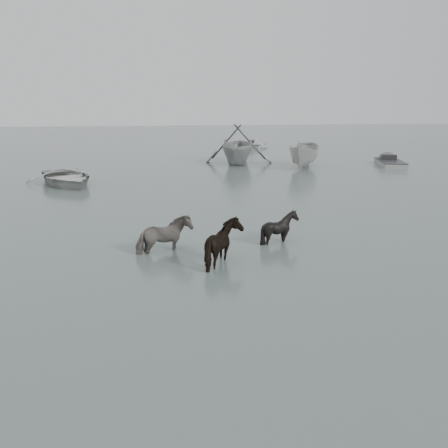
{
  "coord_description": "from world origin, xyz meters",
  "views": [
    {
      "loc": [
        -1.6,
        -15.42,
        5.33
      ],
      "look_at": [
        0.25,
        0.9,
        1.0
      ],
      "focal_mm": 40.0,
      "sensor_mm": 36.0,
      "label": 1
    }
  ],
  "objects_px": {
    "pony_dark": "(225,239)",
    "pony_pinto": "(163,229)",
    "pony_black": "(280,223)",
    "rowboat_lead": "(66,176)"
  },
  "relations": [
    {
      "from": "pony_pinto",
      "to": "pony_dark",
      "type": "height_order",
      "value": "pony_dark"
    },
    {
      "from": "pony_dark",
      "to": "pony_black",
      "type": "xyz_separation_m",
      "value": [
        2.28,
        2.19,
        -0.1
      ]
    },
    {
      "from": "pony_dark",
      "to": "pony_black",
      "type": "relative_size",
      "value": 1.14
    },
    {
      "from": "pony_dark",
      "to": "rowboat_lead",
      "type": "height_order",
      "value": "pony_dark"
    },
    {
      "from": "pony_dark",
      "to": "pony_pinto",
      "type": "bearing_deg",
      "value": 54.41
    },
    {
      "from": "pony_pinto",
      "to": "pony_dark",
      "type": "xyz_separation_m",
      "value": [
        1.95,
        -1.46,
        0.02
      ]
    },
    {
      "from": "rowboat_lead",
      "to": "pony_dark",
      "type": "bearing_deg",
      "value": -91.16
    },
    {
      "from": "pony_dark",
      "to": "pony_black",
      "type": "distance_m",
      "value": 3.17
    },
    {
      "from": "pony_black",
      "to": "rowboat_lead",
      "type": "bearing_deg",
      "value": 57.07
    },
    {
      "from": "pony_dark",
      "to": "pony_black",
      "type": "bearing_deg",
      "value": -44.82
    }
  ]
}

